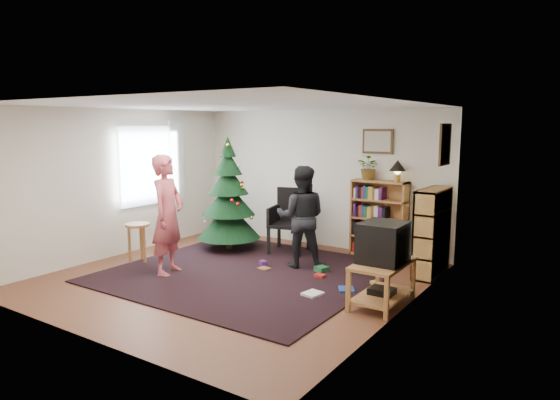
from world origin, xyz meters
The scene contains 23 objects.
floor centered at (0.00, 0.00, 0.00)m, with size 5.00×5.00×0.00m, color brown.
ceiling centered at (0.00, 0.00, 2.50)m, with size 5.00×5.00×0.00m, color white.
wall_back centered at (0.00, 2.50, 1.25)m, with size 5.00×0.02×2.50m, color silver.
wall_front centered at (0.00, -2.50, 1.25)m, with size 5.00×0.02×2.50m, color silver.
wall_left centered at (-2.50, 0.00, 1.25)m, with size 0.02×5.00×2.50m, color silver.
wall_right centered at (2.50, 0.00, 1.25)m, with size 0.02×5.00×2.50m, color silver.
rug centered at (0.00, 0.30, 0.01)m, with size 3.80×3.60×0.02m, color black.
window_pane centered at (-2.47, 0.60, 1.50)m, with size 0.04×1.20×1.40m, color silver.
curtain centered at (-2.43, 1.30, 1.50)m, with size 0.06×0.35×1.60m, color silver.
picture_back centered at (1.15, 2.48, 1.95)m, with size 0.55×0.03×0.42m.
picture_right centered at (2.48, 1.75, 1.95)m, with size 0.03×0.50×0.60m.
christmas_tree centered at (-1.15, 1.29, 0.85)m, with size 1.12×1.12×2.03m.
bookshelf_back centered at (1.26, 2.34, 0.66)m, with size 0.95×0.30×1.30m.
bookshelf_right centered at (2.34, 1.78, 0.66)m, with size 0.30×0.95×1.30m.
tv_stand centered at (2.22, 0.17, 0.33)m, with size 0.54×0.98×0.55m.
crt_tv centered at (2.22, 0.17, 0.80)m, with size 0.53×0.57×0.50m.
armchair centered at (-0.12, 1.79, 0.61)m, with size 0.75×0.76×1.12m.
stool centered at (-1.83, -0.21, 0.50)m, with size 0.39×0.39×0.65m.
person_standing centered at (-0.97, -0.36, 0.90)m, with size 0.66×0.43×1.80m, color #C04D53.
person_by_chair centered at (0.52, 1.03, 0.80)m, with size 0.78×0.61×1.61m, color black.
potted_plant centered at (1.06, 2.34, 1.51)m, with size 0.39×0.33×0.43m, color gray.
table_lamp centered at (1.56, 2.34, 1.54)m, with size 0.27×0.27×0.36m.
floor_clutter centered at (1.00, 0.58, 0.04)m, with size 2.09×1.20×0.08m.
Camera 1 is at (4.47, -5.52, 2.23)m, focal length 32.00 mm.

